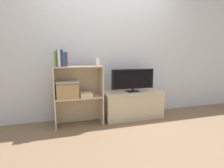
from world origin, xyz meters
name	(u,v)px	position (x,y,z in m)	size (l,w,h in m)	color
ground_plane	(115,124)	(0.00, 0.00, 0.00)	(16.00, 16.00, 0.00)	brown
wall_back	(107,51)	(0.00, 0.48, 1.20)	(10.00, 0.05, 2.40)	silver
tv_stand	(132,104)	(0.41, 0.22, 0.24)	(1.07, 0.47, 0.48)	#CCB793
tv	(133,80)	(0.41, 0.22, 0.70)	(0.79, 0.14, 0.41)	black
bookshelf_lower_tier	(79,106)	(-0.56, 0.22, 0.29)	(0.76, 0.32, 0.47)	#CCB793
bookshelf_upper_tier	(78,77)	(-0.56, 0.22, 0.77)	(0.76, 0.32, 0.49)	#CCB793
book_olive	(55,59)	(-0.89, 0.10, 1.06)	(0.03, 0.16, 0.21)	olive
book_forest	(57,58)	(-0.87, 0.10, 1.08)	(0.02, 0.13, 0.24)	#286638
book_ivory	(59,58)	(-0.83, 0.10, 1.08)	(0.03, 0.16, 0.24)	silver
book_navy	(62,58)	(-0.79, 0.10, 1.08)	(0.04, 0.14, 0.25)	navy
book_teal	(64,59)	(-0.76, 0.10, 1.06)	(0.03, 0.13, 0.21)	#1E7075
book_plum	(67,59)	(-0.73, 0.10, 1.06)	(0.03, 0.15, 0.21)	#6B2D66
baby_monitor	(98,62)	(-0.24, 0.16, 1.01)	(0.05, 0.03, 0.14)	white
storage_basket_left	(67,89)	(-0.73, 0.15, 0.60)	(0.34, 0.29, 0.24)	tan
laptop	(67,82)	(-0.73, 0.15, 0.71)	(0.35, 0.24, 0.02)	#BCBCC1
magazine_stack	(86,94)	(-0.45, 0.14, 0.50)	(0.19, 0.25, 0.07)	beige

